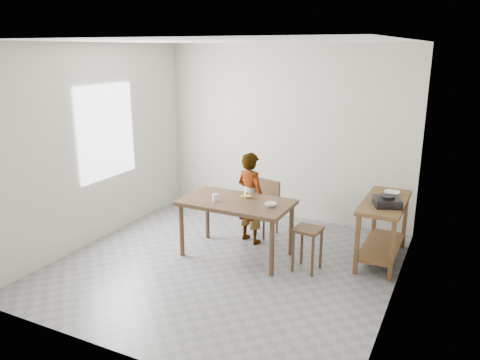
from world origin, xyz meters
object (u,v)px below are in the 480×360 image
at_px(dining_table, 237,228).
at_px(prep_counter, 383,230).
at_px(child, 251,198).
at_px(dining_chair, 262,208).
at_px(stool, 307,249).

height_order(dining_table, prep_counter, prep_counter).
bearing_deg(prep_counter, child, -173.51).
distance_m(dining_chair, stool, 1.26).
distance_m(child, stool, 1.17).
distance_m(child, dining_chair, 0.40).
relative_size(child, stool, 2.34).
xyz_separation_m(dining_table, stool, (0.96, 0.00, -0.10)).
bearing_deg(dining_table, dining_chair, 90.26).
relative_size(dining_table, dining_chair, 1.78).
bearing_deg(dining_chair, dining_table, -76.53).
bearing_deg(stool, dining_chair, 139.91).
xyz_separation_m(prep_counter, child, (-1.75, -0.20, 0.24)).
distance_m(prep_counter, child, 1.78).
xyz_separation_m(prep_counter, stool, (-0.76, -0.70, -0.13)).
height_order(child, stool, child).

